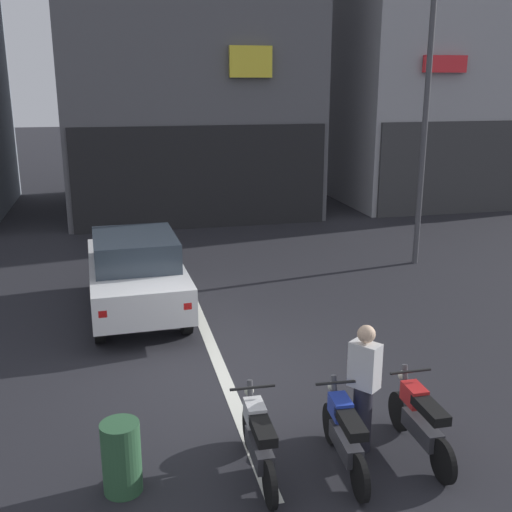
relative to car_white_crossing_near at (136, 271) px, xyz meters
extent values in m
plane|color=#232328|center=(1.18, -3.25, -0.89)|extent=(120.00, 120.00, 0.00)
cube|color=silver|center=(1.18, 2.75, -0.88)|extent=(0.20, 18.00, 0.01)
cube|color=#56565B|center=(2.43, 11.23, 6.28)|extent=(8.29, 7.98, 14.33)
cube|color=black|center=(2.43, 7.19, 0.71)|extent=(7.96, 0.10, 3.20)
cube|color=yellow|center=(3.96, 7.12, 4.19)|extent=(1.31, 0.16, 0.92)
cube|color=#9E9EA3|center=(12.69, 11.23, 4.99)|extent=(8.85, 7.73, 11.74)
cube|color=#373739|center=(12.69, 7.31, 0.71)|extent=(8.50, 0.10, 3.20)
cube|color=red|center=(10.52, 7.24, 4.17)|extent=(1.53, 0.16, 0.54)
cylinder|color=black|center=(-0.82, 1.31, -0.57)|extent=(0.20, 0.65, 0.64)
cylinder|color=black|center=(0.73, 1.36, -0.57)|extent=(0.20, 0.65, 0.64)
cylinder|color=black|center=(-0.73, -1.29, -0.57)|extent=(0.20, 0.65, 0.64)
cylinder|color=black|center=(0.82, -1.23, -0.57)|extent=(0.20, 0.65, 0.64)
cube|color=silver|center=(0.00, 0.04, -0.14)|extent=(1.90, 4.16, 0.66)
cube|color=#2D3842|center=(0.00, -0.11, 0.47)|extent=(1.62, 2.02, 0.56)
cube|color=red|center=(-0.63, -2.00, -0.09)|extent=(0.14, 0.06, 0.12)
cube|color=red|center=(0.77, -1.96, -0.09)|extent=(0.14, 0.06, 0.12)
cylinder|color=#47474C|center=(7.12, 2.00, 2.30)|extent=(0.14, 0.14, 6.38)
cylinder|color=black|center=(1.13, -5.11, -0.63)|extent=(0.08, 0.52, 0.52)
cylinder|color=black|center=(1.11, -6.26, -0.63)|extent=(0.08, 0.52, 0.52)
cube|color=#38383D|center=(1.12, -5.73, -0.52)|extent=(0.22, 0.74, 0.22)
cube|color=black|center=(1.11, -5.89, -0.17)|extent=(0.23, 0.60, 0.12)
cube|color=silver|center=(1.12, -5.48, -0.19)|extent=(0.23, 0.36, 0.24)
cylinder|color=#4C4C51|center=(1.13, -5.26, -0.25)|extent=(0.08, 0.24, 0.70)
cylinder|color=black|center=(1.13, -5.34, 0.07)|extent=(0.55, 0.05, 0.04)
sphere|color=silver|center=(1.13, -5.13, -0.09)|extent=(0.12, 0.12, 0.12)
cylinder|color=black|center=(2.18, -5.23, -0.63)|extent=(0.10, 0.52, 0.52)
cylinder|color=black|center=(2.10, -6.37, -0.63)|extent=(0.10, 0.52, 0.52)
cube|color=#38383D|center=(2.14, -5.85, -0.52)|extent=(0.25, 0.75, 0.22)
cube|color=black|center=(2.13, -6.01, -0.17)|extent=(0.26, 0.61, 0.12)
cube|color=#233DB7|center=(2.15, -5.59, -0.19)|extent=(0.24, 0.37, 0.24)
cylinder|color=#4C4C51|center=(2.17, -5.37, -0.25)|extent=(0.09, 0.24, 0.70)
cylinder|color=black|center=(2.16, -5.45, 0.07)|extent=(0.55, 0.07, 0.04)
sphere|color=silver|center=(2.18, -5.25, -0.09)|extent=(0.12, 0.12, 0.12)
cylinder|color=black|center=(3.17, -5.15, -0.63)|extent=(0.07, 0.52, 0.52)
cylinder|color=black|center=(3.16, -6.30, -0.63)|extent=(0.07, 0.52, 0.52)
cube|color=#38383D|center=(3.16, -5.78, -0.52)|extent=(0.21, 0.74, 0.22)
cube|color=black|center=(3.16, -5.94, -0.17)|extent=(0.22, 0.60, 0.12)
cube|color=red|center=(3.16, -5.52, -0.19)|extent=(0.22, 0.36, 0.24)
cylinder|color=#4C4C51|center=(3.17, -5.30, -0.25)|extent=(0.07, 0.24, 0.70)
cylinder|color=black|center=(3.17, -5.38, 0.07)|extent=(0.55, 0.04, 0.04)
sphere|color=silver|center=(3.17, -5.18, -0.09)|extent=(0.12, 0.12, 0.12)
cylinder|color=#23232D|center=(2.50, -5.46, -0.46)|extent=(0.24, 0.24, 0.86)
cube|color=silver|center=(2.50, -5.46, 0.26)|extent=(0.39, 0.42, 0.58)
sphere|color=beige|center=(2.50, -5.46, 0.67)|extent=(0.22, 0.22, 0.22)
cylinder|color=#2D5938|center=(-0.44, -5.61, -0.46)|extent=(0.44, 0.44, 0.85)
camera|label=1|loc=(-0.37, -11.80, 3.58)|focal=43.14mm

